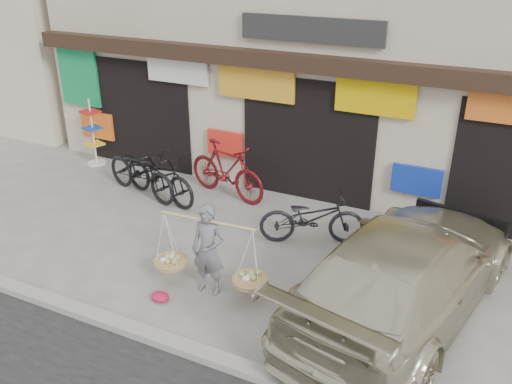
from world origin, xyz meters
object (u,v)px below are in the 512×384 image
at_px(bike_1, 227,170).
at_px(bike_0, 141,171).
at_px(street_vendor, 209,253).
at_px(suv, 406,270).
at_px(bike_3, 159,175).
at_px(bike_2, 312,218).
at_px(display_rack, 94,138).

bearing_deg(bike_1, bike_0, 127.74).
distance_m(street_vendor, suv, 3.09).
height_order(bike_0, bike_3, same).
distance_m(bike_2, bike_3, 3.73).
xyz_separation_m(bike_3, suv, (5.75, -1.76, 0.18)).
height_order(bike_0, display_rack, display_rack).
distance_m(street_vendor, bike_3, 3.77).
height_order(bike_0, bike_1, bike_1).
relative_size(bike_0, display_rack, 1.30).
bearing_deg(suv, display_rack, -6.12).
relative_size(bike_1, bike_2, 1.07).
relative_size(bike_1, display_rack, 1.25).
relative_size(bike_1, bike_3, 0.96).
height_order(bike_1, display_rack, display_rack).
distance_m(bike_3, display_rack, 2.92).
xyz_separation_m(bike_0, suv, (6.24, -1.76, 0.18)).
bearing_deg(bike_2, display_rack, 53.85).
distance_m(street_vendor, display_rack, 6.57).
bearing_deg(display_rack, suv, -18.24).
xyz_separation_m(bike_2, bike_3, (-3.72, 0.33, 0.06)).
xyz_separation_m(bike_1, display_rack, (-4.01, 0.27, 0.05)).
distance_m(bike_2, display_rack, 6.59).
bearing_deg(street_vendor, bike_0, 138.16).
bearing_deg(display_rack, street_vendor, -33.27).
relative_size(bike_0, bike_3, 1.00).
relative_size(street_vendor, bike_3, 0.90).
height_order(street_vendor, display_rack, display_rack).
distance_m(bike_1, suv, 5.13).
distance_m(bike_3, suv, 6.01).
bearing_deg(suv, bike_2, -23.06).
xyz_separation_m(suv, display_rack, (-8.48, 2.79, -0.07)).
relative_size(street_vendor, display_rack, 1.17).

